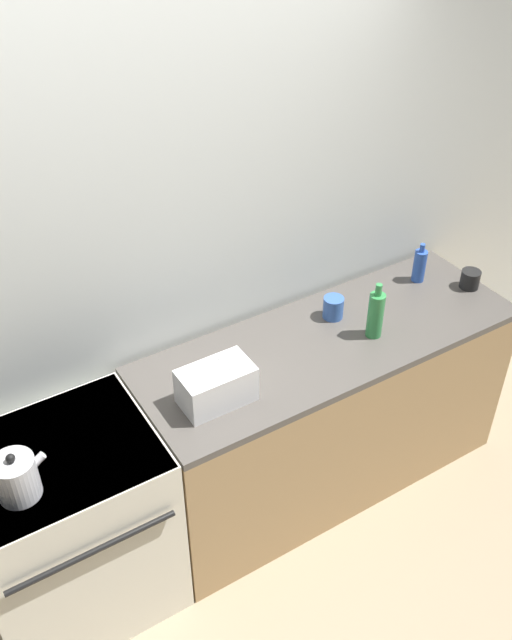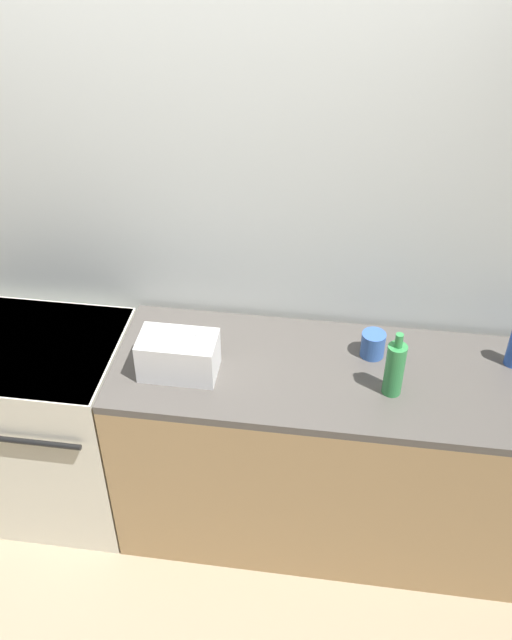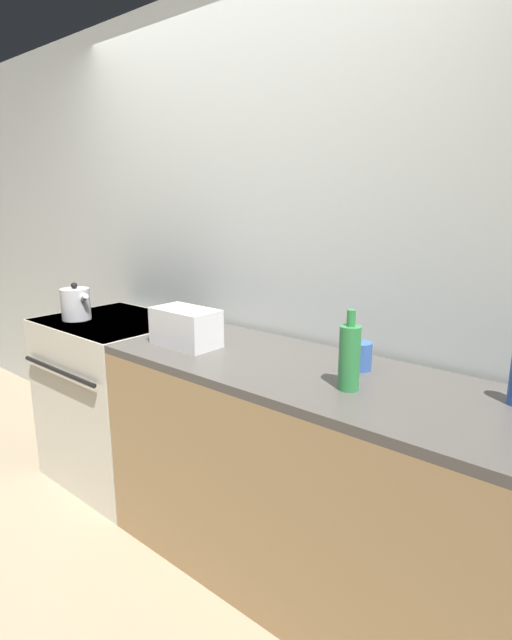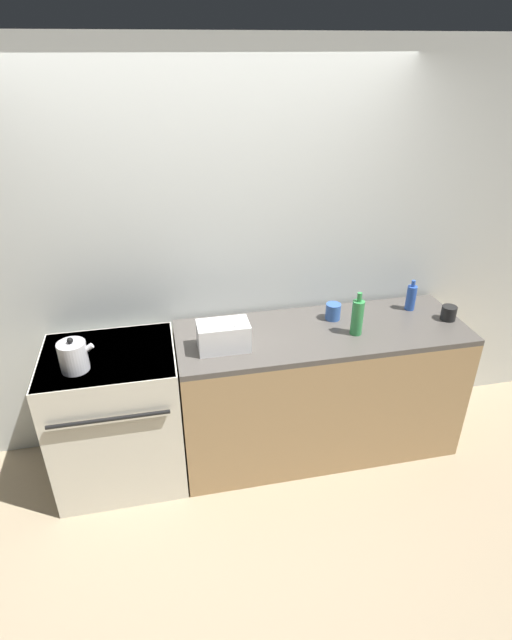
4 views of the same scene
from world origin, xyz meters
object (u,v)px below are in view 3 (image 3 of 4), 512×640
object	(u,v)px
kettle	(76,304)
toaster	(186,327)
cup_blue	(359,356)
bottle_green	(349,357)
stove	(118,397)

from	to	relation	value
kettle	toaster	size ratio (longest dim) A/B	0.68
cup_blue	bottle_green	bearing A→B (deg)	-70.08
stove	cup_blue	world-z (taller)	cup_blue
stove	cup_blue	bearing A→B (deg)	5.57
bottle_green	cup_blue	bearing A→B (deg)	109.92
bottle_green	cup_blue	size ratio (longest dim) A/B	2.60
cup_blue	kettle	bearing A→B (deg)	-170.67
kettle	bottle_green	size ratio (longest dim) A/B	0.73
toaster	cup_blue	world-z (taller)	toaster
stove	cup_blue	distance (m)	1.54
kettle	toaster	xyz separation A→B (m)	(0.84, 0.05, -0.00)
kettle	toaster	distance (m)	0.85
kettle	cup_blue	distance (m)	1.63
stove	bottle_green	bearing A→B (deg)	-2.70
stove	bottle_green	xyz separation A→B (m)	(1.52, -0.07, 0.58)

